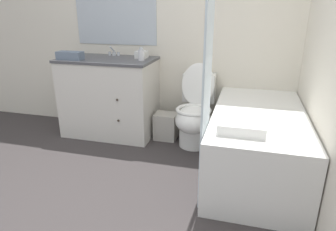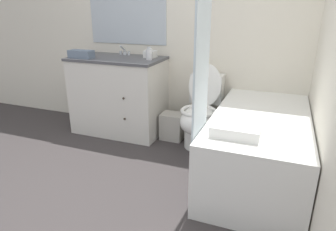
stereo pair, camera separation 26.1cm
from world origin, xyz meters
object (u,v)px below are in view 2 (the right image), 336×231
soap_dispenser (149,54)px  sink_faucet (124,52)px  bath_towel_folded (235,131)px  bathtub (258,146)px  tissue_box (150,54)px  hand_towel_folded (81,54)px  vanity_cabinet (119,95)px  wastebasket (172,126)px  toilet (200,116)px

soap_dispenser → sink_faucet: bearing=153.4°
soap_dispenser → bath_towel_folded: soap_dispenser is taller
bathtub → tissue_box: size_ratio=11.83×
bathtub → hand_towel_folded: size_ratio=5.55×
hand_towel_folded → soap_dispenser: bearing=11.1°
vanity_cabinet → sink_faucet: size_ratio=7.42×
sink_faucet → hand_towel_folded: sink_faucet is taller
wastebasket → bath_towel_folded: size_ratio=0.90×
toilet → tissue_box: (-0.65, 0.18, 0.59)m
bathtub → sink_faucet: bearing=158.1°
toilet → bath_towel_folded: (0.50, -0.94, 0.27)m
bathtub → hand_towel_folded: hand_towel_folded is taller
soap_dispenser → hand_towel_folded: soap_dispenser is taller
toilet → bathtub: 0.77m
hand_towel_folded → bath_towel_folded: size_ratio=0.84×
wastebasket → tissue_box: tissue_box is taller
tissue_box → hand_towel_folded: size_ratio=0.47×
sink_faucet → wastebasket: 1.04m
toilet → soap_dispenser: size_ratio=6.30×
wastebasket → hand_towel_folded: (-1.02, -0.18, 0.79)m
bathtub → wastebasket: bearing=153.3°
bath_towel_folded → sink_faucet: bearing=142.1°
toilet → bath_towel_folded: bearing=-61.9°
soap_dispenser → bathtub: bearing=-20.3°
toilet → hand_towel_folded: size_ratio=3.12×
vanity_cabinet → soap_dispenser: (0.42, -0.03, 0.50)m
wastebasket → bath_towel_folded: bearing=-50.1°
wastebasket → soap_dispenser: size_ratio=2.17×
soap_dispenser → bath_towel_folded: 1.51m
bathtub → soap_dispenser: (-1.24, 0.46, 0.66)m
bathtub → hand_towel_folded: 2.12m
sink_faucet → tissue_box: size_ratio=1.08×
vanity_cabinet → bath_towel_folded: (1.52, -1.00, 0.16)m
vanity_cabinet → bath_towel_folded: size_ratio=3.16×
vanity_cabinet → sink_faucet: bearing=90.0°
sink_faucet → bathtub: (1.65, -0.67, -0.64)m
wastebasket → tissue_box: (-0.31, 0.11, 0.79)m
toilet → bathtub: size_ratio=0.56×
wastebasket → vanity_cabinet: bearing=-179.4°
sink_faucet → soap_dispenser: (0.42, -0.21, 0.02)m
toilet → soap_dispenser: soap_dispenser is taller
bathtub → soap_dispenser: bearing=159.7°
hand_towel_folded → tissue_box: bearing=22.3°
hand_towel_folded → vanity_cabinet: bearing=27.2°
bathtub → bath_towel_folded: size_ratio=4.66×
wastebasket → hand_towel_folded: hand_towel_folded is taller
vanity_cabinet → wastebasket: (0.67, 0.01, -0.30)m
wastebasket → bath_towel_folded: 1.40m
toilet → sink_faucet: bearing=166.5°
wastebasket → soap_dispenser: (-0.26, -0.04, 0.80)m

